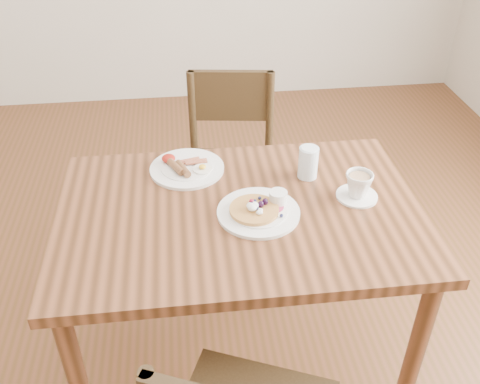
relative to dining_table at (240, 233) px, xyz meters
The scene contains 7 objects.
ground 0.65m from the dining_table, ahead, with size 5.00×5.00×0.00m, color #563618.
dining_table is the anchor object (origin of this frame).
chair_far 0.73m from the dining_table, 86.62° to the left, with size 0.47×0.47×0.88m.
pancake_plate 0.13m from the dining_table, 24.91° to the right, with size 0.27×0.27×0.06m.
breakfast_plate 0.33m from the dining_table, 122.85° to the left, with size 0.27×0.27×0.04m.
teacup_saucer 0.43m from the dining_table, ahead, with size 0.14×0.14×0.09m.
water_glass 0.35m from the dining_table, 32.44° to the left, with size 0.07×0.07×0.12m, color silver.
Camera 1 is at (-0.17, -1.39, 1.81)m, focal length 40.00 mm.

